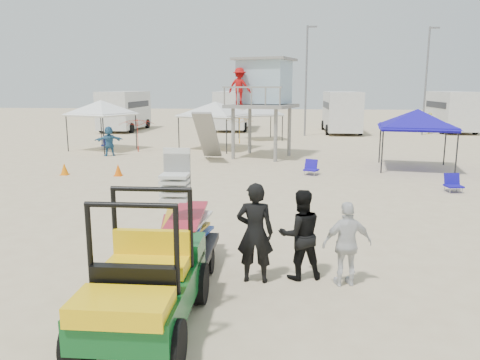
# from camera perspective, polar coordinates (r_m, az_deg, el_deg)

# --- Properties ---
(ground) EXTENTS (140.00, 140.00, 0.00)m
(ground) POSITION_cam_1_polar(r_m,az_deg,el_deg) (9.51, -4.91, -11.21)
(ground) COLOR beige
(ground) RESTS_ON ground
(utility_cart) EXTENTS (1.47, 2.77, 2.09)m
(utility_cart) POSITION_cam_1_polar(r_m,az_deg,el_deg) (7.16, -11.82, -10.79)
(utility_cart) COLOR #0C4F1D
(utility_cart) RESTS_ON ground
(surf_trailer) EXTENTS (1.33, 2.41, 2.19)m
(surf_trailer) POSITION_cam_1_polar(r_m,az_deg,el_deg) (9.31, -7.43, -5.93)
(surf_trailer) COLOR black
(surf_trailer) RESTS_ON ground
(man_left) EXTENTS (0.70, 0.47, 1.92)m
(man_left) POSITION_cam_1_polar(r_m,az_deg,el_deg) (8.79, 1.84, -6.45)
(man_left) COLOR black
(man_left) RESTS_ON ground
(man_mid) EXTENTS (0.99, 0.86, 1.75)m
(man_mid) POSITION_cam_1_polar(r_m,az_deg,el_deg) (9.04, 7.37, -6.60)
(man_mid) COLOR black
(man_mid) RESTS_ON ground
(man_right) EXTENTS (1.00, 0.59, 1.59)m
(man_right) POSITION_cam_1_polar(r_m,az_deg,el_deg) (8.89, 12.93, -7.62)
(man_right) COLOR silver
(man_right) RESTS_ON ground
(lifeguard_tower) EXTENTS (3.88, 3.88, 4.96)m
(lifeguard_tower) POSITION_cam_1_polar(r_m,az_deg,el_deg) (24.49, 2.53, 11.43)
(lifeguard_tower) COLOR gray
(lifeguard_tower) RESTS_ON ground
(canopy_blue) EXTENTS (3.54, 3.54, 3.08)m
(canopy_blue) POSITION_cam_1_polar(r_m,az_deg,el_deg) (22.24, 20.85, 7.72)
(canopy_blue) COLOR black
(canopy_blue) RESTS_ON ground
(canopy_white_a) EXTENTS (4.22, 4.22, 3.19)m
(canopy_white_a) POSITION_cam_1_polar(r_m,az_deg,el_deg) (27.78, -3.05, 9.22)
(canopy_white_a) COLOR black
(canopy_white_a) RESTS_ON ground
(canopy_white_b) EXTENTS (3.74, 3.74, 3.29)m
(canopy_white_b) POSITION_cam_1_polar(r_m,az_deg,el_deg) (28.37, -16.63, 9.02)
(canopy_white_b) COLOR black
(canopy_white_b) RESTS_ON ground
(canopy_white_c) EXTENTS (3.32, 3.32, 2.96)m
(canopy_white_c) POSITION_cam_1_polar(r_m,az_deg,el_deg) (32.71, 2.48, 9.15)
(canopy_white_c) COLOR black
(canopy_white_c) RESTS_ON ground
(umbrella_a) EXTENTS (2.34, 2.37, 1.91)m
(umbrella_a) POSITION_cam_1_polar(r_m,az_deg,el_deg) (27.15, -12.41, 5.37)
(umbrella_a) COLOR red
(umbrella_a) RESTS_ON ground
(umbrella_b) EXTENTS (2.21, 2.24, 1.75)m
(umbrella_b) POSITION_cam_1_polar(r_m,az_deg,el_deg) (30.48, -0.06, 6.10)
(umbrella_b) COLOR orange
(umbrella_b) RESTS_ON ground
(cone_near) EXTENTS (0.34, 0.34, 0.50)m
(cone_near) POSITION_cam_1_polar(r_m,az_deg,el_deg) (20.04, -14.63, 1.20)
(cone_near) COLOR #F86107
(cone_near) RESTS_ON ground
(cone_far) EXTENTS (0.34, 0.34, 0.50)m
(cone_far) POSITION_cam_1_polar(r_m,az_deg,el_deg) (20.94, -20.62, 1.26)
(cone_far) COLOR orange
(cone_far) RESTS_ON ground
(beach_chair_a) EXTENTS (0.73, 0.84, 0.64)m
(beach_chair_a) POSITION_cam_1_polar(r_m,az_deg,el_deg) (29.06, -15.89, 4.30)
(beach_chair_a) COLOR #0D1C95
(beach_chair_a) RESTS_ON ground
(beach_chair_b) EXTENTS (0.61, 0.65, 0.64)m
(beach_chair_b) POSITION_cam_1_polar(r_m,az_deg,el_deg) (18.08, 24.51, -0.32)
(beach_chair_b) COLOR #160E9D
(beach_chair_b) RESTS_ON ground
(beach_chair_c) EXTENTS (0.70, 0.78, 0.64)m
(beach_chair_c) POSITION_cam_1_polar(r_m,az_deg,el_deg) (19.90, 8.67, 1.55)
(beach_chair_c) COLOR #1C0FAA
(beach_chair_c) RESTS_ON ground
(rv_far_left) EXTENTS (2.64, 6.80, 3.25)m
(rv_far_left) POSITION_cam_1_polar(r_m,az_deg,el_deg) (41.02, -13.88, 8.40)
(rv_far_left) COLOR silver
(rv_far_left) RESTS_ON ground
(rv_mid_left) EXTENTS (2.65, 6.50, 3.25)m
(rv_mid_left) POSITION_cam_1_polar(r_m,az_deg,el_deg) (40.44, -0.90, 8.69)
(rv_mid_left) COLOR silver
(rv_mid_left) RESTS_ON ground
(rv_mid_right) EXTENTS (2.64, 7.00, 3.25)m
(rv_mid_right) POSITION_cam_1_polar(r_m,az_deg,el_deg) (38.91, 12.26, 8.34)
(rv_mid_right) COLOR silver
(rv_mid_right) RESTS_ON ground
(rv_far_right) EXTENTS (2.64, 6.60, 3.25)m
(rv_far_right) POSITION_cam_1_polar(r_m,az_deg,el_deg) (42.32, 24.34, 7.82)
(rv_far_right) COLOR silver
(rv_far_right) RESTS_ON ground
(light_pole_left) EXTENTS (0.14, 0.14, 8.00)m
(light_pole_left) POSITION_cam_1_polar(r_m,az_deg,el_deg) (35.66, 8.06, 11.77)
(light_pole_left) COLOR slate
(light_pole_left) RESTS_ON ground
(light_pole_right) EXTENTS (0.14, 0.14, 8.00)m
(light_pole_right) POSITION_cam_1_polar(r_m,az_deg,el_deg) (38.54, 21.72, 11.05)
(light_pole_right) COLOR slate
(light_pole_right) RESTS_ON ground
(distant_beachgoers) EXTENTS (21.53, 14.81, 1.66)m
(distant_beachgoers) POSITION_cam_1_polar(r_m,az_deg,el_deg) (28.15, -2.52, 5.51)
(distant_beachgoers) COLOR gold
(distant_beachgoers) RESTS_ON ground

